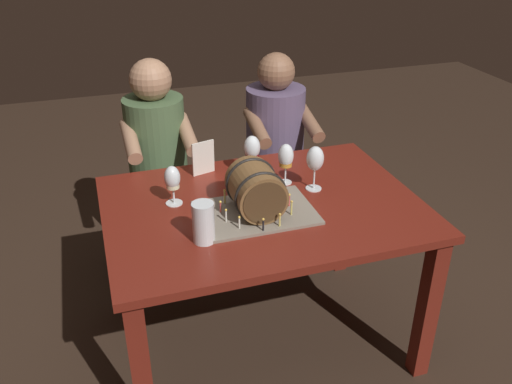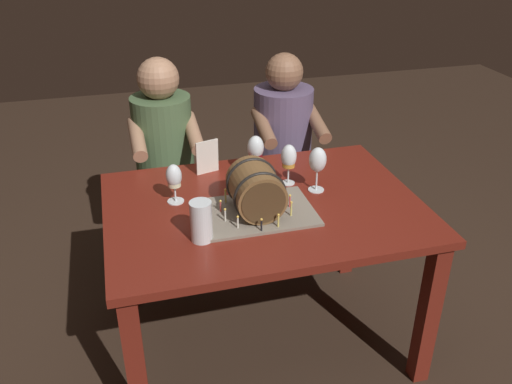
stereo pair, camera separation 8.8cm
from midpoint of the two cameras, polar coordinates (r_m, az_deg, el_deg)
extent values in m
plane|color=#332319|center=(2.72, -0.33, -14.92)|extent=(8.00, 8.00, 0.00)
cube|color=maroon|center=(2.28, -0.38, -1.65)|extent=(1.31, 0.94, 0.03)
cube|color=maroon|center=(2.12, -13.12, -18.20)|extent=(0.07, 0.07, 0.70)
cube|color=maroon|center=(2.42, 16.51, -11.63)|extent=(0.07, 0.07, 0.70)
cube|color=maroon|center=(2.75, -14.95, -6.10)|extent=(0.07, 0.07, 0.70)
cube|color=maroon|center=(2.99, 8.19, -2.30)|extent=(0.07, 0.07, 0.70)
cube|color=gray|center=(2.20, -1.15, -2.16)|extent=(0.47, 0.33, 0.01)
cylinder|color=brown|center=(2.15, -1.17, 0.25)|extent=(0.20, 0.22, 0.20)
cylinder|color=#46301B|center=(2.06, -0.26, -1.18)|extent=(0.17, 0.00, 0.17)
cylinder|color=#46301B|center=(2.25, -2.01, 1.55)|extent=(0.17, 0.00, 0.17)
torus|color=black|center=(2.10, -0.68, -0.52)|extent=(0.21, 0.01, 0.21)
torus|color=black|center=(2.21, -1.64, 0.98)|extent=(0.21, 0.01, 0.21)
cylinder|color=#D64C47|center=(2.23, 2.36, -0.96)|extent=(0.01, 0.01, 0.05)
sphere|color=#F9C64C|center=(2.21, 2.38, -0.30)|extent=(0.01, 0.01, 0.01)
cylinder|color=silver|center=(2.28, 1.29, -0.20)|extent=(0.01, 0.01, 0.04)
sphere|color=#F9C64C|center=(2.27, 1.30, 0.42)|extent=(0.01, 0.01, 0.01)
cylinder|color=silver|center=(2.32, -0.84, 0.27)|extent=(0.01, 0.01, 0.04)
sphere|color=#F9C64C|center=(2.30, -0.85, 0.88)|extent=(0.01, 0.01, 0.01)
cylinder|color=silver|center=(2.30, -2.99, 0.04)|extent=(0.01, 0.01, 0.04)
sphere|color=#F9C64C|center=(2.29, -3.01, 0.67)|extent=(0.01, 0.01, 0.01)
cylinder|color=#EAD666|center=(2.25, -4.41, -0.58)|extent=(0.01, 0.01, 0.05)
sphere|color=#F9C64C|center=(2.24, -4.44, 0.16)|extent=(0.01, 0.01, 0.01)
cylinder|color=#D64C47|center=(2.19, -4.88, -1.66)|extent=(0.01, 0.01, 0.04)
sphere|color=#F9C64C|center=(2.18, -4.91, -1.04)|extent=(0.01, 0.01, 0.01)
cylinder|color=silver|center=(2.12, -4.34, -2.60)|extent=(0.01, 0.01, 0.05)
sphere|color=#F9C64C|center=(2.11, -4.37, -1.91)|extent=(0.01, 0.01, 0.01)
cylinder|color=silver|center=(2.08, -2.97, -3.32)|extent=(0.01, 0.01, 0.04)
sphere|color=#F9C64C|center=(2.07, -2.99, -2.66)|extent=(0.01, 0.01, 0.01)
cylinder|color=black|center=(2.07, -0.46, -3.55)|extent=(0.01, 0.01, 0.04)
sphere|color=#F9C64C|center=(2.05, -0.47, -2.89)|extent=(0.01, 0.01, 0.01)
cylinder|color=#EAD666|center=(2.09, 1.40, -3.03)|extent=(0.01, 0.01, 0.05)
sphere|color=#F9C64C|center=(2.08, 1.41, -2.34)|extent=(0.01, 0.01, 0.01)
cylinder|color=#EAD666|center=(2.17, 2.56, -1.78)|extent=(0.01, 0.01, 0.05)
sphere|color=#F9C64C|center=(2.15, 2.58, -1.02)|extent=(0.01, 0.01, 0.01)
cylinder|color=white|center=(2.45, 2.03, 1.02)|extent=(0.06, 0.06, 0.00)
cylinder|color=white|center=(2.43, 2.04, 1.85)|extent=(0.01, 0.01, 0.08)
ellipsoid|color=white|center=(2.39, 2.08, 3.82)|extent=(0.07, 0.07, 0.11)
cylinder|color=#C6842D|center=(2.40, 2.07, 3.04)|extent=(0.06, 0.06, 0.03)
cylinder|color=white|center=(2.31, -9.63, -1.15)|extent=(0.07, 0.07, 0.00)
cylinder|color=white|center=(2.29, -9.70, -0.39)|extent=(0.01, 0.01, 0.07)
ellipsoid|color=white|center=(2.26, -9.87, 1.48)|extent=(0.07, 0.07, 0.10)
cylinder|color=beige|center=(2.27, -9.81, 0.88)|extent=(0.05, 0.05, 0.04)
cylinder|color=white|center=(2.51, -1.42, 1.82)|extent=(0.06, 0.06, 0.00)
cylinder|color=white|center=(2.50, -1.43, 2.69)|extent=(0.01, 0.01, 0.08)
ellipsoid|color=white|center=(2.46, -1.46, 4.69)|extent=(0.07, 0.07, 0.11)
cylinder|color=maroon|center=(2.47, -1.45, 4.05)|extent=(0.06, 0.06, 0.04)
cylinder|color=white|center=(2.40, 4.99, 0.37)|extent=(0.07, 0.07, 0.00)
cylinder|color=white|center=(2.38, 5.03, 1.34)|extent=(0.01, 0.01, 0.09)
ellipsoid|color=white|center=(2.34, 5.14, 3.49)|extent=(0.08, 0.08, 0.11)
cylinder|color=white|center=(2.01, -6.77, -3.21)|extent=(0.08, 0.08, 0.16)
cylinder|color=#C6842D|center=(2.02, -6.74, -3.61)|extent=(0.08, 0.08, 0.13)
cylinder|color=white|center=(1.98, -6.86, -1.92)|extent=(0.08, 0.08, 0.01)
cube|color=silver|center=(2.51, -6.55, 3.55)|extent=(0.11, 0.04, 0.16)
cube|color=#2A3A24|center=(3.14, -10.36, -3.66)|extent=(0.34, 0.32, 0.45)
cylinder|color=#47603D|center=(2.91, -11.20, 4.59)|extent=(0.31, 0.31, 0.53)
sphere|color=#A87A5B|center=(2.79, -11.89, 11.40)|extent=(0.21, 0.21, 0.21)
cylinder|color=#A87A5B|center=(2.76, -8.15, 6.04)|extent=(0.07, 0.31, 0.14)
cylinder|color=#A87A5B|center=(2.73, -13.86, 5.23)|extent=(0.07, 0.31, 0.14)
cube|color=#372D40|center=(3.26, 1.09, -1.85)|extent=(0.34, 0.32, 0.45)
cylinder|color=#5B4C6B|center=(3.04, 1.17, 6.09)|extent=(0.33, 0.33, 0.52)
sphere|color=brown|center=(2.93, 1.24, 12.46)|extent=(0.20, 0.20, 0.20)
cylinder|color=brown|center=(2.93, 4.71, 7.35)|extent=(0.08, 0.31, 0.14)
cylinder|color=brown|center=(2.84, -0.78, 6.79)|extent=(0.08, 0.31, 0.14)
camera|label=1|loc=(0.04, -91.17, -0.63)|focal=38.25mm
camera|label=2|loc=(0.04, 88.83, 0.63)|focal=38.25mm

